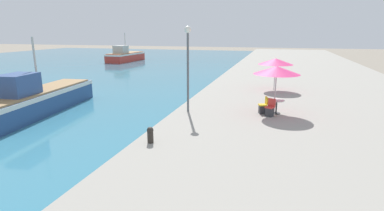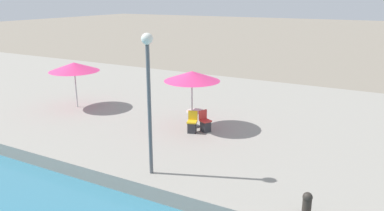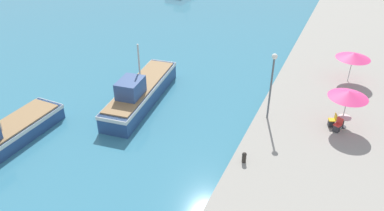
{
  "view_description": "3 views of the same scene",
  "coord_description": "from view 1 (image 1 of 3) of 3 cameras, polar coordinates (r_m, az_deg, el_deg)",
  "views": [
    {
      "loc": [
        5.35,
        4.27,
        4.83
      ],
      "look_at": [
        1.5,
        17.77,
        1.35
      ],
      "focal_mm": 28.0,
      "sensor_mm": 36.0,
      "label": 1
    },
    {
      "loc": [
        -8.42,
        13.02,
        6.16
      ],
      "look_at": [
        5.33,
        20.51,
        1.55
      ],
      "focal_mm": 35.0,
      "sensor_mm": 36.0,
      "label": 2
    },
    {
      "loc": [
        4.68,
        -1.48,
        14.07
      ],
      "look_at": [
        -4.0,
        18.0,
        1.15
      ],
      "focal_mm": 35.0,
      "sensor_mm": 36.0,
      "label": 3
    }
  ],
  "objects": [
    {
      "name": "water_basin",
      "position": [
        46.97,
        -29.66,
        6.25
      ],
      "size": [
        56.0,
        90.0,
        0.04
      ],
      "color": "teal",
      "rests_on": "ground_plane"
    },
    {
      "name": "quay_promenade",
      "position": [
        33.16,
        20.41,
        5.16
      ],
      "size": [
        16.0,
        90.0,
        0.55
      ],
      "color": "gray",
      "rests_on": "ground_plane"
    },
    {
      "name": "fishing_boat_mid",
      "position": [
        20.14,
        -27.3,
        1.19
      ],
      "size": [
        3.19,
        9.38,
        4.49
      ],
      "rotation": [
        0.0,
        0.0,
        0.12
      ],
      "color": "navy",
      "rests_on": "water_basin"
    },
    {
      "name": "fishing_boat_far",
      "position": [
        50.99,
        -12.59,
        9.23
      ],
      "size": [
        3.15,
        8.32,
        4.57
      ],
      "rotation": [
        0.0,
        0.0,
        -0.05
      ],
      "color": "red",
      "rests_on": "water_basin"
    },
    {
      "name": "cafe_umbrella_pink",
      "position": [
        16.36,
        15.84,
        6.49
      ],
      "size": [
        2.42,
        2.42,
        2.53
      ],
      "color": "#B7B7B7",
      "rests_on": "quay_promenade"
    },
    {
      "name": "cafe_umbrella_white",
      "position": [
        23.12,
        15.66,
        8.08
      ],
      "size": [
        2.54,
        2.54,
        2.35
      ],
      "color": "#B7B7B7",
      "rests_on": "quay_promenade"
    },
    {
      "name": "cafe_table",
      "position": [
        16.57,
        15.81,
        0.32
      ],
      "size": [
        0.8,
        0.8,
        0.74
      ],
      "color": "#333338",
      "rests_on": "quay_promenade"
    },
    {
      "name": "cafe_chair_left",
      "position": [
        15.99,
        14.61,
        -0.86
      ],
      "size": [
        0.55,
        0.56,
        0.91
      ],
      "rotation": [
        0.0,
        0.0,
        2.69
      ],
      "color": "#2D2D33",
      "rests_on": "quay_promenade"
    },
    {
      "name": "cafe_chair_right",
      "position": [
        16.42,
        13.35,
        -0.4
      ],
      "size": [
        0.53,
        0.51,
        0.91
      ],
      "rotation": [
        0.0,
        0.0,
        1.88
      ],
      "color": "#2D2D33",
      "rests_on": "quay_promenade"
    },
    {
      "name": "mooring_bollard",
      "position": [
        11.93,
        -7.95,
        -5.47
      ],
      "size": [
        0.26,
        0.26,
        0.65
      ],
      "color": "#2D2823",
      "rests_on": "quay_promenade"
    },
    {
      "name": "lamppost",
      "position": [
        15.99,
        -0.8,
        9.66
      ],
      "size": [
        0.36,
        0.36,
        4.56
      ],
      "color": "#565B60",
      "rests_on": "quay_promenade"
    }
  ]
}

